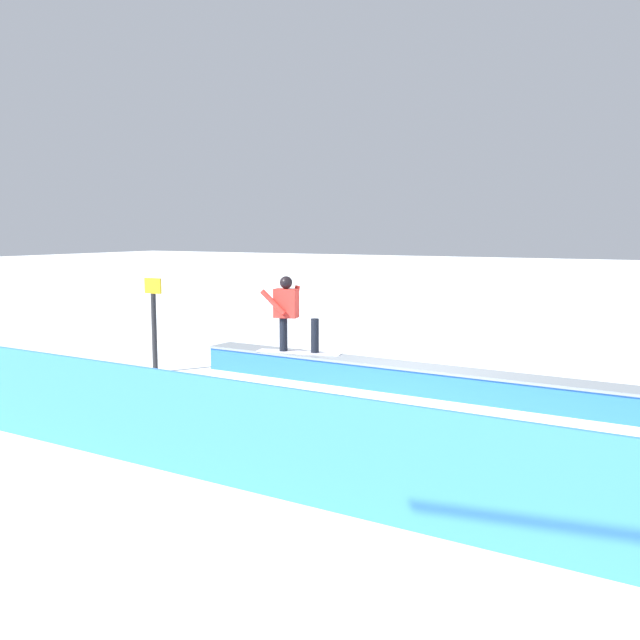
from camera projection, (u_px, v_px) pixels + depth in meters
The scene contains 5 objects.
ground_plane at pixel (403, 405), 11.31m from camera, with size 120.00×120.00×0.00m, color white.
grind_box at pixel (403, 387), 11.27m from camera, with size 7.60×0.95×0.67m.
snowboarder at pixel (290, 312), 12.23m from camera, with size 1.53×0.62×1.33m.
safety_fence at pixel (251, 437), 7.53m from camera, with size 13.24×0.06×1.20m, color #367DEC.
trail_marker at pixel (154, 322), 13.77m from camera, with size 0.40×0.10×1.86m.
Camera 1 is at (-4.20, 10.30, 2.81)m, focal length 39.60 mm.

